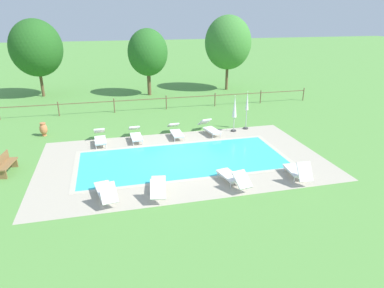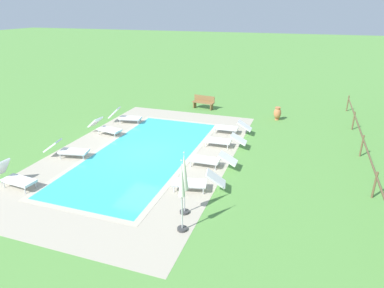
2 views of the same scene
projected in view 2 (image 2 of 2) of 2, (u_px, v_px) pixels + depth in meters
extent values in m
plane|color=#599342|center=(144.00, 154.00, 15.93)|extent=(160.00, 160.00, 0.00)
cube|color=#B2A893|center=(144.00, 153.00, 15.92)|extent=(13.98, 8.23, 0.01)
cube|color=#38C6D1|center=(144.00, 153.00, 15.92)|extent=(10.06, 4.31, 0.01)
cube|color=#C0B59F|center=(189.00, 160.00, 15.24)|extent=(10.54, 0.24, 0.01)
cube|color=#C0B59F|center=(102.00, 147.00, 16.60)|extent=(10.54, 0.24, 0.01)
cube|color=#C0B59F|center=(76.00, 211.00, 11.42)|extent=(0.24, 4.31, 0.01)
cube|color=#C0B59F|center=(182.00, 121.00, 20.43)|extent=(0.24, 4.31, 0.01)
cube|color=white|center=(218.00, 140.00, 16.63)|extent=(0.64, 1.32, 0.07)
cube|color=white|center=(238.00, 139.00, 16.28)|extent=(0.62, 0.80, 0.45)
cube|color=silver|center=(218.00, 141.00, 16.65)|extent=(0.61, 1.29, 0.04)
cylinder|color=silver|center=(206.00, 144.00, 16.62)|extent=(0.04, 0.04, 0.28)
cylinder|color=silver|center=(208.00, 141.00, 17.07)|extent=(0.04, 0.04, 0.28)
cylinder|color=silver|center=(228.00, 147.00, 16.32)|extent=(0.04, 0.04, 0.28)
cylinder|color=silver|center=(230.00, 143.00, 16.77)|extent=(0.04, 0.04, 0.28)
cube|color=white|center=(109.00, 129.00, 18.11)|extent=(0.80, 1.38, 0.07)
cube|color=white|center=(95.00, 122.00, 18.43)|extent=(0.70, 0.78, 0.59)
cube|color=silver|center=(110.00, 130.00, 18.13)|extent=(0.77, 1.35, 0.04)
cylinder|color=silver|center=(121.00, 133.00, 18.14)|extent=(0.04, 0.04, 0.28)
cylinder|color=silver|center=(115.00, 136.00, 17.73)|extent=(0.04, 0.04, 0.28)
cylinder|color=silver|center=(105.00, 129.00, 18.62)|extent=(0.04, 0.04, 0.28)
cylinder|color=silver|center=(99.00, 132.00, 18.21)|extent=(0.04, 0.04, 0.28)
cube|color=white|center=(74.00, 151.00, 15.40)|extent=(0.85, 1.39, 0.07)
cube|color=white|center=(53.00, 145.00, 15.42)|extent=(0.73, 0.83, 0.54)
cube|color=silver|center=(74.00, 152.00, 15.42)|extent=(0.81, 1.36, 0.04)
cylinder|color=silver|center=(88.00, 153.00, 15.63)|extent=(0.04, 0.04, 0.28)
cylinder|color=silver|center=(83.00, 158.00, 15.16)|extent=(0.04, 0.04, 0.28)
cylinder|color=silver|center=(66.00, 152.00, 15.76)|extent=(0.04, 0.04, 0.28)
cylinder|color=silver|center=(60.00, 156.00, 15.29)|extent=(0.04, 0.04, 0.28)
cube|color=white|center=(130.00, 118.00, 19.99)|extent=(0.83, 1.39, 0.07)
cube|color=white|center=(114.00, 112.00, 20.01)|extent=(0.71, 0.75, 0.63)
cube|color=silver|center=(130.00, 119.00, 20.02)|extent=(0.79, 1.36, 0.04)
cylinder|color=silver|center=(140.00, 120.00, 20.22)|extent=(0.04, 0.04, 0.28)
cylinder|color=silver|center=(138.00, 122.00, 19.75)|extent=(0.04, 0.04, 0.28)
cylinder|color=silver|center=(123.00, 119.00, 20.37)|extent=(0.04, 0.04, 0.28)
cylinder|color=silver|center=(120.00, 122.00, 19.90)|extent=(0.04, 0.04, 0.28)
cube|color=white|center=(189.00, 183.00, 12.66)|extent=(0.85, 1.39, 0.07)
cube|color=white|center=(216.00, 179.00, 12.45)|extent=(0.73, 0.84, 0.54)
cube|color=silver|center=(189.00, 184.00, 12.68)|extent=(0.81, 1.36, 0.04)
cylinder|color=silver|center=(174.00, 189.00, 12.55)|extent=(0.04, 0.04, 0.28)
cylinder|color=silver|center=(176.00, 182.00, 13.02)|extent=(0.04, 0.04, 0.28)
cylinder|color=silver|center=(203.00, 191.00, 12.42)|extent=(0.04, 0.04, 0.28)
cylinder|color=silver|center=(205.00, 184.00, 12.89)|extent=(0.04, 0.04, 0.28)
cube|color=white|center=(19.00, 180.00, 12.82)|extent=(0.71, 1.35, 0.07)
cube|color=white|center=(1.00, 168.00, 13.02)|extent=(0.64, 0.59, 0.72)
cube|color=silver|center=(19.00, 182.00, 12.84)|extent=(0.67, 1.32, 0.04)
cylinder|color=silver|center=(36.00, 184.00, 12.90)|extent=(0.04, 0.04, 0.28)
cylinder|color=silver|center=(25.00, 190.00, 12.47)|extent=(0.04, 0.04, 0.28)
cylinder|color=silver|center=(15.00, 179.00, 13.31)|extent=(0.04, 0.04, 0.28)
cylinder|color=silver|center=(4.00, 184.00, 12.88)|extent=(0.04, 0.04, 0.28)
cube|color=white|center=(226.00, 128.00, 18.39)|extent=(0.65, 1.32, 0.07)
cube|color=white|center=(245.00, 126.00, 18.04)|extent=(0.63, 0.78, 0.49)
cube|color=silver|center=(226.00, 129.00, 18.41)|extent=(0.62, 1.29, 0.04)
cylinder|color=silver|center=(215.00, 131.00, 18.38)|extent=(0.04, 0.04, 0.28)
cylinder|color=silver|center=(217.00, 128.00, 18.83)|extent=(0.04, 0.04, 0.28)
cylinder|color=silver|center=(235.00, 133.00, 18.08)|extent=(0.04, 0.04, 0.28)
cylinder|color=silver|center=(237.00, 130.00, 18.54)|extent=(0.04, 0.04, 0.28)
cube|color=white|center=(205.00, 159.00, 14.57)|extent=(0.62, 1.31, 0.07)
cube|color=white|center=(228.00, 159.00, 14.20)|extent=(0.61, 0.79, 0.44)
cube|color=silver|center=(205.00, 161.00, 14.59)|extent=(0.59, 1.28, 0.04)
cylinder|color=silver|center=(191.00, 164.00, 14.57)|extent=(0.04, 0.04, 0.28)
cylinder|color=silver|center=(194.00, 159.00, 15.02)|extent=(0.04, 0.04, 0.28)
cylinder|color=silver|center=(215.00, 167.00, 14.25)|extent=(0.04, 0.04, 0.28)
cylinder|color=silver|center=(218.00, 162.00, 14.70)|extent=(0.04, 0.04, 0.28)
cylinder|color=#383838|center=(185.00, 212.00, 11.33)|extent=(0.32, 0.32, 0.08)
cylinder|color=#B2B5B7|center=(184.00, 201.00, 11.17)|extent=(0.04, 0.04, 0.92)
cone|color=white|center=(184.00, 172.00, 10.75)|extent=(0.28, 0.28, 1.30)
sphere|color=white|center=(184.00, 152.00, 10.50)|extent=(0.05, 0.05, 0.05)
cylinder|color=#383838|center=(182.00, 229.00, 10.47)|extent=(0.32, 0.32, 0.08)
cylinder|color=#B2B5B7|center=(182.00, 213.00, 10.25)|extent=(0.04, 0.04, 1.24)
cone|color=white|center=(182.00, 179.00, 9.79)|extent=(0.20, 0.20, 1.14)
sphere|color=white|center=(181.00, 160.00, 9.57)|extent=(0.05, 0.05, 0.05)
cube|color=olive|center=(203.00, 102.00, 22.72)|extent=(0.66, 1.55, 0.06)
cube|color=olive|center=(204.00, 98.00, 22.80)|extent=(0.27, 1.49, 0.40)
cube|color=olive|center=(212.00, 107.00, 22.54)|extent=(0.40, 0.12, 0.41)
cube|color=olive|center=(195.00, 105.00, 23.08)|extent=(0.40, 0.12, 0.41)
cylinder|color=#C67547|center=(277.00, 119.00, 20.62)|extent=(0.25, 0.25, 0.08)
ellipsoid|color=#C67547|center=(277.00, 113.00, 20.48)|extent=(0.45, 0.45, 0.70)
cylinder|color=#C67547|center=(278.00, 108.00, 20.34)|extent=(0.34, 0.34, 0.06)
cylinder|color=brown|center=(348.00, 103.00, 22.19)|extent=(0.08, 0.08, 1.05)
cylinder|color=brown|center=(354.00, 121.00, 18.82)|extent=(0.08, 0.08, 1.05)
cylinder|color=brown|center=(362.00, 146.00, 15.44)|extent=(0.08, 0.08, 1.05)
cylinder|color=brown|center=(375.00, 185.00, 12.06)|extent=(0.08, 0.08, 1.05)
cube|color=brown|center=(377.00, 177.00, 11.94)|extent=(23.16, 0.05, 0.05)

